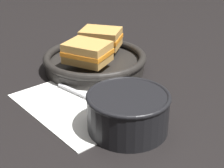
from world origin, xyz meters
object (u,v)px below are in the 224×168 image
Objects in this scene: skillet at (95,61)px; sandwich_near_left at (101,38)px; spoon at (99,102)px; soup_bowl at (128,110)px; sandwich_near_right at (87,52)px.

sandwich_near_left is (-0.02, 0.05, 0.04)m from skillet.
soup_bowl is at bearing -15.79° from spoon.
skillet is 2.76× the size of sandwich_near_right.
skillet is 2.55× the size of sandwich_near_left.
soup_bowl is at bearing -30.32° from sandwich_near_right.
soup_bowl reaches higher than spoon.
sandwich_near_right is at bearing -66.32° from skillet.
sandwich_near_left is at bearing 138.49° from soup_bowl.
sandwich_near_right is (0.02, -0.05, 0.04)m from skillet.
sandwich_near_left is (-0.14, 0.18, 0.06)m from spoon.
spoon is at bearing -46.93° from skillet.
soup_bowl is 1.31× the size of sandwich_near_right.
skillet is 0.07m from sandwich_near_left.
spoon is 0.24m from sandwich_near_left.
soup_bowl is at bearing -36.92° from skillet.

